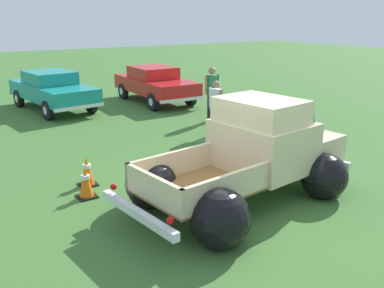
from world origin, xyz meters
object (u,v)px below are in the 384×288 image
(spectator_1, at_px, (212,90))
(show_car_1, at_px, (155,83))
(spectator_0, at_px, (216,105))
(vintage_pickup_truck, at_px, (253,160))
(show_car_0, at_px, (52,89))
(lane_cone_1, at_px, (87,171))
(lane_cone_0, at_px, (86,182))

(spectator_1, bearing_deg, show_car_1, -172.58)
(spectator_0, bearing_deg, vintage_pickup_truck, -126.92)
(show_car_0, bearing_deg, spectator_0, 18.22)
(lane_cone_1, bearing_deg, spectator_0, 19.29)
(show_car_0, relative_size, show_car_1, 1.06)
(show_car_1, xyz_separation_m, lane_cone_1, (-5.50, -7.04, -0.47))
(show_car_0, distance_m, lane_cone_1, 8.05)
(show_car_0, bearing_deg, spectator_1, 32.79)
(spectator_1, bearing_deg, show_car_0, -133.19)
(lane_cone_0, bearing_deg, spectator_1, 32.75)
(spectator_1, distance_m, lane_cone_0, 6.86)
(lane_cone_1, bearing_deg, vintage_pickup_truck, -43.30)
(vintage_pickup_truck, distance_m, spectator_0, 4.41)
(vintage_pickup_truck, height_order, show_car_1, vintage_pickup_truck)
(spectator_0, height_order, lane_cone_0, spectator_0)
(show_car_0, distance_m, spectator_1, 6.16)
(vintage_pickup_truck, distance_m, lane_cone_1, 3.42)
(show_car_1, bearing_deg, vintage_pickup_truck, -16.53)
(show_car_0, bearing_deg, lane_cone_1, -18.05)
(show_car_0, height_order, lane_cone_1, show_car_0)
(spectator_0, xyz_separation_m, spectator_1, (0.99, 1.54, 0.11))
(show_car_1, distance_m, lane_cone_1, 8.94)
(spectator_0, height_order, lane_cone_1, spectator_0)
(spectator_0, bearing_deg, lane_cone_0, -164.96)
(show_car_0, height_order, spectator_1, spectator_1)
(show_car_0, bearing_deg, show_car_1, 71.25)
(vintage_pickup_truck, xyz_separation_m, spectator_0, (2.04, 3.90, 0.17))
(lane_cone_0, height_order, lane_cone_1, same)
(show_car_1, relative_size, lane_cone_1, 6.97)
(show_car_1, distance_m, spectator_0, 5.55)
(lane_cone_0, bearing_deg, spectator_0, 24.38)
(show_car_1, xyz_separation_m, spectator_0, (-0.99, -5.46, 0.14))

